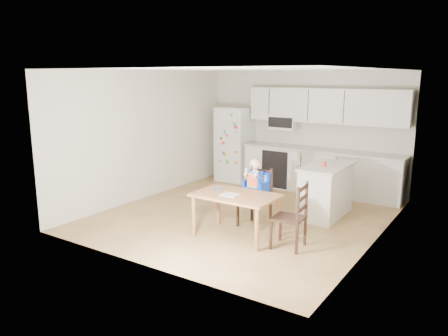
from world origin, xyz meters
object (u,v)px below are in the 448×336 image
Objects in this scene: dining_table at (236,200)px; chair_booster at (256,185)px; kitchen_island at (326,190)px; refrigerator at (235,144)px; red_cup at (324,164)px; chair_side at (295,212)px.

chair_booster reaches higher than dining_table.
chair_booster reaches higher than kitchen_island.
refrigerator reaches higher than dining_table.
red_cup is 0.07× the size of dining_table.
refrigerator is at bearing -142.17° from chair_side.
refrigerator is at bearing 122.27° from dining_table.
chair_booster is at bearing -125.04° from kitchen_island.
dining_table is at bearing -83.51° from chair_booster.
dining_table is 1.11× the size of chair_booster.
dining_table is (-0.77, -1.71, 0.12)m from kitchen_island.
refrigerator reaches higher than kitchen_island.
refrigerator is 1.79× the size of chair_side.
red_cup is 0.09× the size of chair_side.
kitchen_island is 1.10× the size of chair_booster.
dining_table is at bearing -57.73° from refrigerator.
chair_side is at bearing -84.11° from kitchen_island.
dining_table is at bearing -92.18° from chair_side.
dining_table is at bearing -114.33° from kitchen_island.
chair_side reaches higher than dining_table.
refrigerator is at bearing 150.41° from red_cup.
chair_booster is at bearing 89.47° from dining_table.
kitchen_island is at bearing -179.90° from chair_side.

